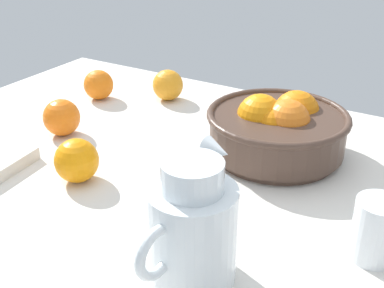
% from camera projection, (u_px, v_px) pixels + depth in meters
% --- Properties ---
extents(ground_plane, '(1.21, 0.81, 0.03)m').
position_uv_depth(ground_plane, '(196.00, 188.00, 0.79)').
color(ground_plane, silver).
extents(fruit_bowl, '(0.24, 0.24, 0.11)m').
position_uv_depth(fruit_bowl, '(278.00, 128.00, 0.84)').
color(fruit_bowl, '#473328').
rests_on(fruit_bowl, ground_plane).
extents(juice_pitcher, '(0.10, 0.15, 0.16)m').
position_uv_depth(juice_pitcher, '(192.00, 234.00, 0.56)').
color(juice_pitcher, white).
rests_on(juice_pitcher, ground_plane).
extents(juice_glass, '(0.06, 0.06, 0.08)m').
position_uv_depth(juice_glass, '(376.00, 233.00, 0.61)').
color(juice_glass, white).
rests_on(juice_glass, ground_plane).
extents(loose_orange_0, '(0.07, 0.07, 0.07)m').
position_uv_depth(loose_orange_0, '(77.00, 161.00, 0.77)').
color(loose_orange_0, orange).
rests_on(loose_orange_0, ground_plane).
extents(loose_orange_2, '(0.07, 0.07, 0.07)m').
position_uv_depth(loose_orange_2, '(168.00, 85.00, 1.08)').
color(loose_orange_2, orange).
rests_on(loose_orange_2, ground_plane).
extents(loose_orange_3, '(0.07, 0.07, 0.07)m').
position_uv_depth(loose_orange_3, '(62.00, 117.00, 0.92)').
color(loose_orange_3, orange).
rests_on(loose_orange_3, ground_plane).
extents(loose_orange_4, '(0.06, 0.06, 0.06)m').
position_uv_depth(loose_orange_4, '(99.00, 85.00, 1.08)').
color(loose_orange_4, orange).
rests_on(loose_orange_4, ground_plane).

